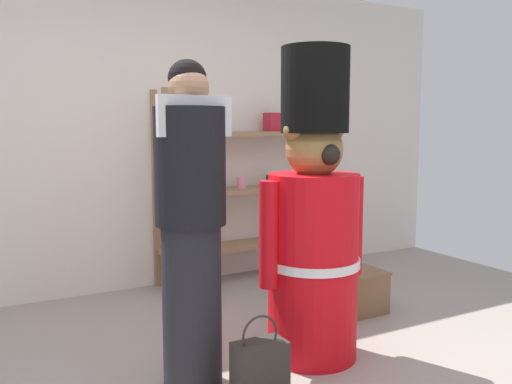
% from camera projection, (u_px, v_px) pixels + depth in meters
% --- Properties ---
extents(back_wall, '(6.40, 0.12, 2.60)m').
position_uv_depth(back_wall, '(131.00, 133.00, 4.39)').
color(back_wall, silver).
rests_on(back_wall, ground_plane).
extents(merchandise_shelf, '(1.54, 0.35, 1.65)m').
position_uv_depth(merchandise_shelf, '(243.00, 185.00, 4.70)').
color(merchandise_shelf, '#93704C').
rests_on(merchandise_shelf, ground_plane).
extents(teddy_bear_guard, '(0.70, 0.54, 1.79)m').
position_uv_depth(teddy_bear_guard, '(313.00, 227.00, 3.07)').
color(teddy_bear_guard, red).
rests_on(teddy_bear_guard, ground_plane).
extents(person_shopper, '(0.38, 0.36, 1.68)m').
position_uv_depth(person_shopper, '(191.00, 223.00, 2.69)').
color(person_shopper, black).
rests_on(person_shopper, ground_plane).
extents(shopping_bag, '(0.27, 0.15, 0.43)m').
position_uv_depth(shopping_bag, '(260.00, 369.00, 2.64)').
color(shopping_bag, '#332D28').
rests_on(shopping_bag, ground_plane).
extents(display_crate, '(0.45, 0.32, 0.31)m').
position_uv_depth(display_crate, '(353.00, 292.00, 3.87)').
color(display_crate, brown).
rests_on(display_crate, ground_plane).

